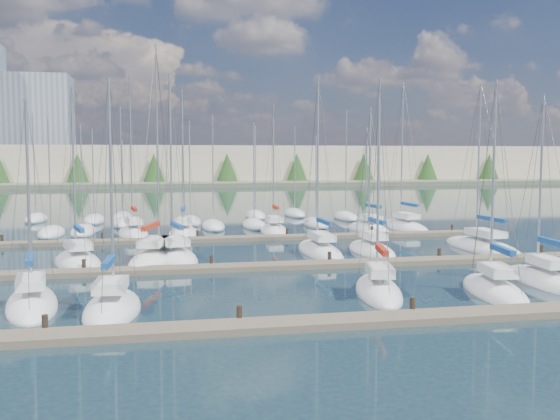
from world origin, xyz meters
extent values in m
plane|color=#1C3139|center=(0.00, 60.00, 0.00)|extent=(400.00, 400.00, 0.00)
cube|color=#6B5E4C|center=(0.00, 2.00, 0.15)|extent=(44.00, 1.80, 0.35)
cylinder|color=#2D261C|center=(-12.00, 2.90, 0.30)|extent=(0.26, 0.26, 1.10)
cylinder|color=#2D261C|center=(-4.00, 2.90, 0.30)|extent=(0.26, 0.26, 1.10)
cylinder|color=#2D261C|center=(4.00, 2.90, 0.30)|extent=(0.26, 0.26, 1.10)
cube|color=#6B5E4C|center=(0.00, 16.00, 0.15)|extent=(44.00, 1.80, 0.35)
cylinder|color=#2D261C|center=(-12.00, 16.90, 0.30)|extent=(0.26, 0.26, 1.10)
cylinder|color=#2D261C|center=(-4.00, 16.90, 0.30)|extent=(0.26, 0.26, 1.10)
cylinder|color=#2D261C|center=(4.00, 16.90, 0.30)|extent=(0.26, 0.26, 1.10)
cylinder|color=#2D261C|center=(12.00, 16.90, 0.30)|extent=(0.26, 0.26, 1.10)
cylinder|color=#2D261C|center=(20.00, 16.90, 0.30)|extent=(0.26, 0.26, 1.10)
cube|color=#6B5E4C|center=(0.00, 30.00, 0.15)|extent=(44.00, 1.80, 0.35)
cylinder|color=#2D261C|center=(-20.00, 30.90, 0.30)|extent=(0.26, 0.26, 1.10)
cylinder|color=#2D261C|center=(-12.00, 30.90, 0.30)|extent=(0.26, 0.26, 1.10)
cylinder|color=#2D261C|center=(-4.00, 30.90, 0.30)|extent=(0.26, 0.26, 1.10)
cylinder|color=#2D261C|center=(4.00, 30.90, 0.30)|extent=(0.26, 0.26, 1.10)
cylinder|color=#2D261C|center=(12.00, 30.90, 0.30)|extent=(0.26, 0.26, 1.10)
cylinder|color=#2D261C|center=(20.00, 30.90, 0.30)|extent=(0.26, 0.26, 1.10)
ellipsoid|color=white|center=(-7.53, 21.05, 0.05)|extent=(5.30, 10.29, 1.60)
cube|color=black|center=(-7.53, 21.05, 0.05)|extent=(2.65, 4.97, 0.12)
cube|color=silver|center=(-7.66, 20.57, 1.35)|extent=(2.40, 3.75, 0.50)
cylinder|color=#9EA0A5|center=(-7.33, 21.81, 8.12)|extent=(0.14, 0.14, 14.04)
cylinder|color=#9EA0A5|center=(-7.87, 19.80, 2.40)|extent=(1.19, 4.04, 0.10)
cube|color=maroon|center=(-7.87, 19.80, 2.52)|extent=(1.29, 3.77, 0.30)
ellipsoid|color=white|center=(12.88, 34.33, 0.05)|extent=(3.62, 7.59, 1.60)
cube|color=silver|center=(12.94, 33.97, 1.35)|extent=(1.78, 2.73, 0.50)
cylinder|color=#9EA0A5|center=(12.80, 34.90, 5.59)|extent=(0.14, 0.14, 8.97)
cylinder|color=#9EA0A5|center=(13.02, 33.39, 2.40)|extent=(0.55, 3.05, 0.10)
cube|color=navy|center=(13.02, 33.39, 2.52)|extent=(0.71, 2.83, 0.30)
ellipsoid|color=white|center=(17.63, 21.14, 0.05)|extent=(3.40, 10.12, 1.60)
cube|color=silver|center=(17.65, 20.64, 1.35)|extent=(1.81, 3.56, 0.50)
cylinder|color=#9EA0A5|center=(17.61, 21.94, 7.03)|extent=(0.14, 0.14, 11.86)
cylinder|color=#9EA0A5|center=(17.67, 19.84, 2.40)|extent=(0.23, 4.22, 0.10)
cube|color=navy|center=(17.67, 19.84, 2.52)|extent=(0.42, 3.89, 0.30)
ellipsoid|color=white|center=(3.57, 34.82, 0.05)|extent=(2.93, 7.68, 1.60)
cube|color=maroon|center=(3.57, 34.82, 0.05)|extent=(1.51, 3.69, 0.12)
cube|color=silver|center=(3.54, 34.44, 1.35)|extent=(1.53, 2.71, 0.50)
cylinder|color=#9EA0A5|center=(3.60, 35.42, 6.64)|extent=(0.14, 0.14, 11.08)
cylinder|color=#9EA0A5|center=(3.51, 33.84, 2.40)|extent=(0.27, 3.17, 0.10)
cube|color=maroon|center=(3.51, 33.84, 2.52)|extent=(0.46, 2.93, 0.30)
ellipsoid|color=white|center=(4.57, 21.60, 0.05)|extent=(2.56, 9.31, 1.60)
cube|color=maroon|center=(4.57, 21.60, 0.05)|extent=(1.33, 4.47, 0.12)
cube|color=silver|center=(4.57, 21.13, 1.35)|extent=(1.40, 3.26, 0.50)
cylinder|color=#9EA0A5|center=(4.57, 22.34, 7.19)|extent=(0.14, 0.14, 12.18)
cylinder|color=#9EA0A5|center=(4.58, 20.39, 2.40)|extent=(0.12, 3.91, 0.10)
cube|color=navy|center=(4.58, 20.39, 2.52)|extent=(0.31, 3.60, 0.30)
ellipsoid|color=white|center=(-6.29, 21.08, 0.05)|extent=(4.22, 8.68, 1.60)
cube|color=maroon|center=(-6.29, 21.08, 0.05)|extent=(2.14, 4.18, 0.12)
cube|color=silver|center=(-6.22, 20.67, 1.35)|extent=(2.05, 3.13, 0.50)
cylinder|color=#9EA0A5|center=(-6.40, 21.74, 7.14)|extent=(0.14, 0.14, 12.08)
cylinder|color=#9EA0A5|center=(-6.11, 20.01, 2.40)|extent=(0.67, 3.46, 0.10)
cube|color=navy|center=(-6.11, 20.01, 2.52)|extent=(0.82, 3.22, 0.30)
ellipsoid|color=white|center=(-13.45, 7.98, 0.05)|extent=(3.56, 7.95, 1.60)
cube|color=black|center=(-13.45, 7.98, 0.05)|extent=(1.80, 3.83, 0.12)
cube|color=silver|center=(-13.39, 7.60, 1.35)|extent=(1.71, 2.86, 0.50)
cylinder|color=#9EA0A5|center=(-13.55, 8.59, 5.59)|extent=(0.14, 0.14, 8.98)
cylinder|color=#9EA0A5|center=(-13.30, 7.00, 2.40)|extent=(0.61, 3.20, 0.10)
cube|color=navy|center=(-13.30, 7.00, 2.52)|extent=(0.76, 2.98, 0.30)
ellipsoid|color=white|center=(-12.78, 20.24, 0.05)|extent=(4.72, 8.01, 1.60)
cube|color=black|center=(-12.78, 20.24, 0.05)|extent=(2.38, 3.88, 0.12)
cube|color=silver|center=(-12.68, 19.88, 1.35)|extent=(2.21, 2.95, 0.50)
cylinder|color=#9EA0A5|center=(-12.94, 20.82, 6.55)|extent=(0.14, 0.14, 10.91)
cylinder|color=#9EA0A5|center=(-12.53, 19.30, 2.40)|extent=(0.92, 3.08, 0.10)
cube|color=navy|center=(-12.53, 19.30, 2.52)|extent=(1.04, 2.89, 0.30)
ellipsoid|color=white|center=(-9.63, 35.60, 0.05)|extent=(3.72, 8.93, 1.60)
cube|color=black|center=(-9.63, 35.60, 0.05)|extent=(1.89, 4.30, 0.12)
cube|color=silver|center=(-9.58, 35.17, 1.35)|extent=(1.82, 3.19, 0.50)
cylinder|color=#9EA0A5|center=(-9.72, 36.29, 7.92)|extent=(0.14, 0.14, 13.63)
cylinder|color=#9EA0A5|center=(-9.49, 34.48, 2.40)|extent=(0.57, 3.62, 0.10)
cube|color=maroon|center=(-9.49, 34.48, 2.52)|extent=(0.73, 3.36, 0.30)
ellipsoid|color=white|center=(8.52, 21.17, 0.05)|extent=(2.64, 7.66, 1.60)
cube|color=black|center=(8.52, 21.17, 0.05)|extent=(1.37, 3.68, 0.12)
cube|color=silver|center=(8.52, 20.78, 1.35)|extent=(1.42, 2.69, 0.50)
cylinder|color=#9EA0A5|center=(8.50, 21.77, 6.03)|extent=(0.14, 0.14, 9.87)
cylinder|color=#9EA0A5|center=(8.54, 20.18, 2.40)|extent=(0.17, 3.20, 0.10)
cube|color=navy|center=(8.54, 20.18, 2.52)|extent=(0.36, 2.95, 0.30)
ellipsoid|color=white|center=(-5.05, 34.35, 0.05)|extent=(3.34, 7.71, 1.60)
cube|color=silver|center=(-5.08, 33.98, 1.35)|extent=(1.71, 2.74, 0.50)
cylinder|color=#9EA0A5|center=(-5.00, 34.95, 7.23)|extent=(0.14, 0.14, 12.27)
cylinder|color=#9EA0A5|center=(-5.13, 33.38, 2.40)|extent=(0.36, 3.15, 0.10)
cube|color=navy|center=(-5.13, 33.38, 2.52)|extent=(0.54, 2.92, 0.30)
ellipsoid|color=white|center=(-9.57, 6.32, 0.05)|extent=(3.00, 6.98, 1.60)
cube|color=silver|center=(-9.59, 5.98, 1.35)|extent=(1.56, 2.48, 0.50)
cylinder|color=#9EA0A5|center=(-9.53, 6.87, 6.01)|extent=(0.14, 0.14, 9.82)
cylinder|color=#9EA0A5|center=(-9.63, 5.44, 2.40)|extent=(0.29, 2.87, 0.10)
cube|color=navy|center=(-9.63, 5.44, 2.52)|extent=(0.47, 2.65, 0.30)
ellipsoid|color=white|center=(4.05, 7.51, 0.05)|extent=(3.74, 7.63, 1.60)
cube|color=black|center=(4.05, 7.51, 0.05)|extent=(1.88, 3.68, 0.12)
cube|color=silver|center=(3.97, 7.15, 1.35)|extent=(1.76, 2.77, 0.50)
cylinder|color=#9EA0A5|center=(4.17, 8.08, 6.27)|extent=(0.14, 0.14, 10.35)
cylinder|color=#9EA0A5|center=(3.85, 6.58, 2.40)|extent=(0.73, 3.03, 0.10)
cube|color=maroon|center=(3.85, 6.58, 2.52)|extent=(0.88, 2.83, 0.30)
ellipsoid|color=white|center=(10.09, 6.33, 0.05)|extent=(3.66, 7.76, 1.60)
cube|color=black|center=(10.09, 6.33, 0.05)|extent=(1.85, 3.74, 0.12)
cube|color=silver|center=(10.03, 5.96, 1.35)|extent=(1.75, 2.80, 0.50)
cylinder|color=#9EA0A5|center=(10.20, 6.92, 6.21)|extent=(0.14, 0.14, 10.21)
cylinder|color=#9EA0A5|center=(9.93, 5.38, 2.40)|extent=(0.64, 3.10, 0.10)
cube|color=navy|center=(9.93, 5.38, 2.52)|extent=(0.80, 2.89, 0.30)
ellipsoid|color=white|center=(17.16, 35.78, 0.05)|extent=(3.17, 9.75, 1.60)
cube|color=black|center=(17.16, 35.78, 0.05)|extent=(1.63, 4.68, 0.12)
cube|color=silver|center=(17.18, 35.29, 1.35)|extent=(1.67, 3.43, 0.50)
cylinder|color=#9EA0A5|center=(17.13, 36.55, 7.94)|extent=(0.14, 0.14, 13.67)
cylinder|color=#9EA0A5|center=(17.21, 34.52, 2.40)|extent=(0.25, 4.05, 0.10)
cube|color=navy|center=(17.21, 34.52, 2.52)|extent=(0.44, 3.74, 0.30)
ellipsoid|color=white|center=(14.30, 8.28, 0.05)|extent=(2.92, 8.13, 1.60)
cube|color=black|center=(14.30, 8.28, 0.05)|extent=(1.49, 3.91, 0.12)
cube|color=silver|center=(14.26, 7.88, 1.35)|extent=(1.47, 2.88, 0.50)
cylinder|color=#9EA0A5|center=(14.36, 8.91, 5.97)|extent=(0.14, 0.14, 9.73)
cylinder|color=#9EA0A5|center=(14.21, 7.25, 2.40)|extent=(0.39, 3.34, 0.10)
cube|color=navy|center=(14.21, 7.25, 2.52)|extent=(0.57, 3.09, 0.30)
cylinder|color=#9EA0A5|center=(-20.75, 49.89, 6.50)|extent=(0.12, 0.12, 11.20)
ellipsoid|color=white|center=(-20.75, 49.89, 0.25)|extent=(2.20, 6.40, 1.40)
cylinder|color=#9EA0A5|center=(-3.94, 43.45, 5.97)|extent=(0.12, 0.12, 10.14)
ellipsoid|color=white|center=(-3.94, 43.45, 0.25)|extent=(2.20, 6.40, 1.40)
cylinder|color=#9EA0A5|center=(-4.68, 43.24, 6.14)|extent=(0.12, 0.12, 10.49)
ellipsoid|color=white|center=(-4.68, 43.24, 0.25)|extent=(2.20, 6.40, 1.40)
cylinder|color=#9EA0A5|center=(9.07, 50.53, 5.93)|extent=(0.12, 0.12, 10.06)
ellipsoid|color=white|center=(9.07, 50.53, 0.25)|extent=(2.20, 6.40, 1.40)
cylinder|color=#9EA0A5|center=(-14.23, 47.33, 5.60)|extent=(0.12, 0.12, 9.39)
ellipsoid|color=white|center=(-14.23, 47.33, 0.25)|extent=(2.20, 6.40, 1.40)
cylinder|color=#9EA0A5|center=(-16.97, 36.19, 5.83)|extent=(0.12, 0.12, 9.85)
ellipsoid|color=white|center=(-16.97, 36.19, 0.25)|extent=(2.20, 6.40, 1.40)
cylinder|color=#9EA0A5|center=(-14.23, 36.83, 5.55)|extent=(0.12, 0.12, 9.30)
ellipsoid|color=white|center=(-14.23, 36.83, 0.25)|extent=(2.20, 6.40, 1.40)
cylinder|color=#9EA0A5|center=(13.97, 45.41, 6.74)|extent=(0.12, 0.12, 11.68)
ellipsoid|color=white|center=(13.97, 45.41, 0.25)|extent=(2.20, 6.40, 1.40)
cylinder|color=#9EA0A5|center=(2.31, 39.32, 5.78)|extent=(0.12, 0.12, 9.76)
ellipsoid|color=white|center=(2.31, 39.32, 0.25)|extent=(2.20, 6.40, 1.40)
cylinder|color=#9EA0A5|center=(-11.34, 49.91, 6.87)|extent=(0.12, 0.12, 11.95)
ellipsoid|color=white|center=(-11.34, 49.91, 0.25)|extent=(2.20, 6.40, 1.40)
cylinder|color=#9EA0A5|center=(8.76, 39.06, 5.13)|extent=(0.12, 0.12, 8.46)
ellipsoid|color=white|center=(8.76, 39.06, 0.25)|extent=(2.20, 6.40, 1.40)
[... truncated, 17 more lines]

